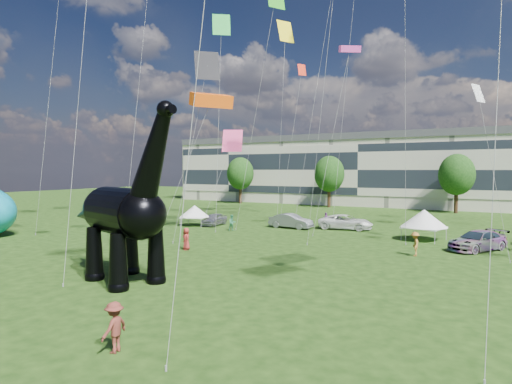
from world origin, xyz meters
The scene contains 13 objects.
ground centered at (0.00, 0.00, 0.00)m, with size 220.00×220.00×0.00m, color #16330C.
terrace_row centered at (-8.00, 62.00, 6.00)m, with size 78.00×11.00×12.00m, color beige.
tree_far_left centered at (-30.00, 53.00, 6.29)m, with size 5.20×5.20×9.44m.
tree_mid_left centered at (-12.00, 53.00, 6.29)m, with size 5.20×5.20×9.44m.
tree_mid_right centered at (8.00, 53.00, 6.29)m, with size 5.20×5.20×9.44m.
dinosaur_sculpture centered at (-6.20, 0.41, 3.91)m, with size 12.57×5.54×10.35m.
car_silver centered at (-15.55, 23.47, 0.71)m, with size 1.68×4.19×1.43m, color #B9B9BE.
car_grey centered at (-6.67, 25.68, 0.81)m, with size 1.71×4.91×1.62m, color gray.
car_white centered at (-1.07, 27.78, 0.81)m, with size 2.68×5.81×1.61m, color white.
car_dark centered at (11.99, 21.05, 0.80)m, with size 2.25×5.53×1.61m, color #595960.
gazebo_near centered at (7.45, 24.33, 2.01)m, with size 4.90×4.90×2.87m.
gazebo_left centered at (-17.39, 22.14, 1.69)m, with size 4.28×4.28×2.40m.
visitors centered at (-2.25, 16.09, 0.88)m, with size 51.37×43.61×1.84m.
Camera 1 is at (13.16, -17.55, 6.54)m, focal length 30.00 mm.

